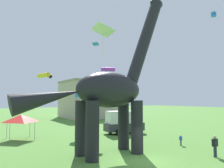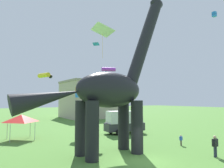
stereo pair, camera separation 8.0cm
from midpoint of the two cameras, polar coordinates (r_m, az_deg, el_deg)
The scene contains 13 objects.
ground_plane at distance 17.73m, azimuth 8.02°, elevation -19.95°, with size 240.00×240.00×0.00m, color #4C7F33.
dinosaur_sculpture at distance 19.02m, azimuth -0.95°, elevation -1.57°, with size 15.08×3.19×15.76m.
parked_box_truck at distance 30.77m, azimuth 3.05°, elevation -10.14°, with size 5.86×2.94×3.20m.
person_near_flyer at distance 24.11m, azimuth 17.95°, elevation -13.93°, with size 0.41×0.18×1.11m.
person_far_spectator at distance 20.44m, azimuth 25.89°, elevation -14.34°, with size 0.67×0.29×1.79m.
festival_canopy_tent at distance 28.31m, azimuth -23.44°, elevation -8.49°, with size 3.15×3.15×3.00m.
kite_mid_center at distance 22.33m, azimuth -17.61°, elevation 2.23°, with size 1.59×1.67×0.47m.
kite_mid_left at distance 45.34m, azimuth -1.22°, elevation 3.91°, with size 3.05×2.93×0.86m.
kite_far_right at distance 29.60m, azimuth -8.65°, elevation -2.21°, with size 1.32×1.32×1.43m.
kite_apex at distance 35.85m, azimuth 25.68°, elevation 16.55°, with size 0.52×0.52×0.72m.
kite_near_high at distance 14.14m, azimuth -2.62°, elevation 14.29°, with size 1.43×1.80×2.08m.
kite_mid_right at distance 33.47m, azimuth -4.49°, elevation 10.70°, with size 1.14×1.16×0.35m.
background_building_block at distance 58.69m, azimuth -5.54°, elevation -4.09°, with size 15.25×12.66×9.89m.
Camera 1 is at (-11.10, -12.96, 4.81)m, focal length 33.92 mm.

